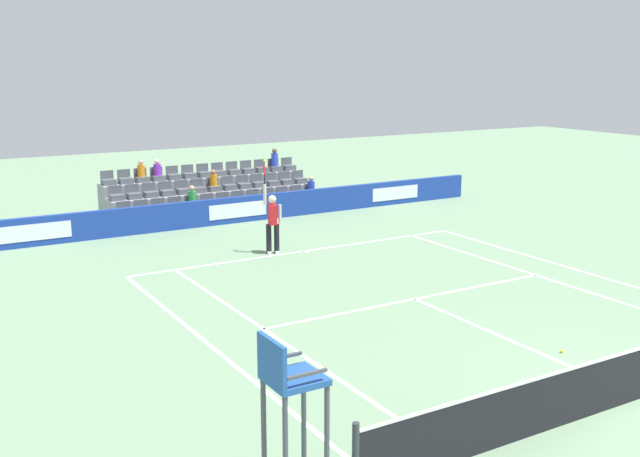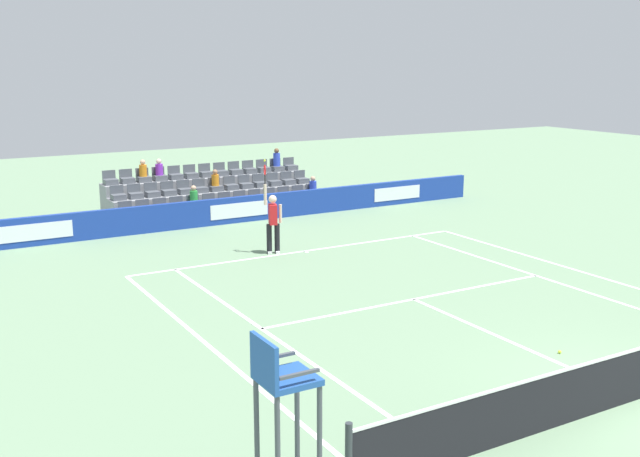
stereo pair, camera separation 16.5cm
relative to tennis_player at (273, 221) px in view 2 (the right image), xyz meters
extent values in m
plane|color=gray|center=(-0.94, 12.14, -0.99)|extent=(80.00, 80.00, 0.00)
cube|color=white|center=(-0.94, 0.25, -0.99)|extent=(10.97, 0.10, 0.01)
cube|color=white|center=(-0.94, 5.74, -0.99)|extent=(8.23, 0.10, 0.01)
cube|color=white|center=(-0.94, 8.94, -0.99)|extent=(0.10, 6.40, 0.01)
cube|color=white|center=(3.18, 6.20, -0.99)|extent=(0.10, 11.89, 0.01)
cube|color=white|center=(-5.05, 6.20, -0.99)|extent=(0.10, 11.89, 0.01)
cube|color=white|center=(4.55, 6.20, -0.99)|extent=(0.10, 11.89, 0.01)
cube|color=white|center=(-6.42, 6.20, -0.99)|extent=(0.10, 11.89, 0.01)
cube|color=white|center=(-0.94, 0.35, -0.99)|extent=(0.10, 0.20, 0.01)
cube|color=#193899|center=(-0.94, -4.61, -0.53)|extent=(20.78, 0.20, 0.93)
cube|color=white|center=(-7.86, -4.50, -0.53)|extent=(2.22, 0.01, 0.52)
cube|color=white|center=(-0.94, -4.50, -0.53)|extent=(2.22, 0.01, 0.52)
cube|color=white|center=(5.99, -4.50, -0.53)|extent=(2.22, 0.01, 0.52)
cylinder|color=black|center=(-0.12, 0.04, -0.54)|extent=(0.16, 0.16, 0.90)
cylinder|color=black|center=(0.11, -0.04, -0.54)|extent=(0.16, 0.16, 0.90)
cube|color=white|center=(-0.12, 0.04, -0.95)|extent=(0.19, 0.28, 0.08)
cube|color=white|center=(0.11, -0.04, -0.95)|extent=(0.19, 0.28, 0.08)
cube|color=red|center=(-0.01, 0.00, 0.21)|extent=(0.32, 0.41, 0.60)
sphere|color=beige|center=(-0.01, 0.00, 0.67)|extent=(0.24, 0.24, 0.24)
cylinder|color=beige|center=(0.20, -0.07, 0.82)|extent=(0.09, 0.09, 0.62)
cylinder|color=beige|center=(-0.20, 0.12, 0.23)|extent=(0.09, 0.09, 0.56)
cylinder|color=black|center=(0.20, -0.07, 1.27)|extent=(0.04, 0.04, 0.28)
torus|color=red|center=(0.20, -0.07, 1.55)|extent=(0.12, 0.30, 0.31)
sphere|color=#D1E533|center=(0.20, -0.07, 1.83)|extent=(0.07, 0.07, 0.07)
cylinder|color=#474C54|center=(5.45, 11.55, -0.14)|extent=(0.07, 0.07, 1.71)
cylinder|color=#474C54|center=(5.45, 12.15, -0.14)|extent=(0.07, 0.07, 1.71)
cylinder|color=#474C54|center=(6.05, 11.55, -0.14)|extent=(0.07, 0.07, 1.71)
cube|color=#23519E|center=(5.75, 11.85, 0.76)|extent=(0.70, 0.70, 0.08)
cube|color=#23519E|center=(6.07, 11.85, 1.07)|extent=(0.06, 0.70, 0.55)
cube|color=#474C54|center=(5.75, 11.53, 0.94)|extent=(0.56, 0.05, 0.04)
cube|color=#474C54|center=(5.75, 12.17, 0.94)|extent=(0.56, 0.05, 0.04)
cube|color=gray|center=(-0.94, -5.69, -0.78)|extent=(8.06, 0.95, 0.42)
cube|color=#545960|center=(-4.66, -5.69, -0.47)|extent=(0.48, 0.44, 0.20)
cube|color=#545960|center=(-4.66, -5.89, -0.22)|extent=(0.48, 0.04, 0.30)
cube|color=#545960|center=(-4.04, -5.69, -0.47)|extent=(0.48, 0.44, 0.20)
cube|color=#545960|center=(-4.04, -5.89, -0.22)|extent=(0.48, 0.04, 0.30)
cube|color=#545960|center=(-3.42, -5.69, -0.47)|extent=(0.48, 0.44, 0.20)
cube|color=#545960|center=(-3.42, -5.89, -0.22)|extent=(0.48, 0.04, 0.30)
cube|color=#545960|center=(-2.80, -5.69, -0.47)|extent=(0.48, 0.44, 0.20)
cube|color=#545960|center=(-2.80, -5.89, -0.22)|extent=(0.48, 0.04, 0.30)
cube|color=#545960|center=(-2.18, -5.69, -0.47)|extent=(0.48, 0.44, 0.20)
cube|color=#545960|center=(-2.18, -5.89, -0.22)|extent=(0.48, 0.04, 0.30)
cube|color=#545960|center=(-1.56, -5.69, -0.47)|extent=(0.48, 0.44, 0.20)
cube|color=#545960|center=(-1.56, -5.89, -0.22)|extent=(0.48, 0.04, 0.30)
cube|color=#545960|center=(-0.94, -5.69, -0.47)|extent=(0.48, 0.44, 0.20)
cube|color=#545960|center=(-0.94, -5.89, -0.22)|extent=(0.48, 0.04, 0.30)
cube|color=#545960|center=(-0.32, -5.69, -0.47)|extent=(0.48, 0.44, 0.20)
cube|color=#545960|center=(-0.32, -5.89, -0.22)|extent=(0.48, 0.04, 0.30)
cube|color=#545960|center=(0.30, -5.69, -0.47)|extent=(0.48, 0.44, 0.20)
cube|color=#545960|center=(0.30, -5.89, -0.22)|extent=(0.48, 0.04, 0.30)
cube|color=#545960|center=(0.92, -5.69, -0.47)|extent=(0.48, 0.44, 0.20)
cube|color=#545960|center=(0.92, -5.89, -0.22)|extent=(0.48, 0.04, 0.30)
cube|color=#545960|center=(1.54, -5.69, -0.47)|extent=(0.48, 0.44, 0.20)
cube|color=#545960|center=(1.54, -5.89, -0.22)|extent=(0.48, 0.04, 0.30)
cube|color=#545960|center=(2.16, -5.69, -0.47)|extent=(0.48, 0.44, 0.20)
cube|color=#545960|center=(2.16, -5.89, -0.22)|extent=(0.48, 0.04, 0.30)
cube|color=#545960|center=(2.78, -5.69, -0.47)|extent=(0.48, 0.44, 0.20)
cube|color=#545960|center=(2.78, -5.89, -0.22)|extent=(0.48, 0.04, 0.30)
cube|color=gray|center=(-0.94, -6.64, -0.57)|extent=(8.06, 0.95, 0.84)
cube|color=#545960|center=(-4.66, -6.64, -0.05)|extent=(0.48, 0.44, 0.20)
cube|color=#545960|center=(-4.66, -6.84, 0.20)|extent=(0.48, 0.04, 0.30)
cube|color=#545960|center=(-4.04, -6.64, -0.05)|extent=(0.48, 0.44, 0.20)
cube|color=#545960|center=(-4.04, -6.84, 0.20)|extent=(0.48, 0.04, 0.30)
cube|color=#545960|center=(-3.42, -6.64, -0.05)|extent=(0.48, 0.44, 0.20)
cube|color=#545960|center=(-3.42, -6.84, 0.20)|extent=(0.48, 0.04, 0.30)
cube|color=#545960|center=(-2.80, -6.64, -0.05)|extent=(0.48, 0.44, 0.20)
cube|color=#545960|center=(-2.80, -6.84, 0.20)|extent=(0.48, 0.04, 0.30)
cube|color=#545960|center=(-2.18, -6.64, -0.05)|extent=(0.48, 0.44, 0.20)
cube|color=#545960|center=(-2.18, -6.84, 0.20)|extent=(0.48, 0.04, 0.30)
cube|color=#545960|center=(-1.56, -6.64, -0.05)|extent=(0.48, 0.44, 0.20)
cube|color=#545960|center=(-1.56, -6.84, 0.20)|extent=(0.48, 0.04, 0.30)
cube|color=#545960|center=(-0.94, -6.64, -0.05)|extent=(0.48, 0.44, 0.20)
cube|color=#545960|center=(-0.94, -6.84, 0.20)|extent=(0.48, 0.04, 0.30)
cube|color=#545960|center=(-0.32, -6.64, -0.05)|extent=(0.48, 0.44, 0.20)
cube|color=#545960|center=(-0.32, -6.84, 0.20)|extent=(0.48, 0.04, 0.30)
cube|color=#545960|center=(0.30, -6.64, -0.05)|extent=(0.48, 0.44, 0.20)
cube|color=#545960|center=(0.30, -6.84, 0.20)|extent=(0.48, 0.04, 0.30)
cube|color=#545960|center=(0.92, -6.64, -0.05)|extent=(0.48, 0.44, 0.20)
cube|color=#545960|center=(0.92, -6.84, 0.20)|extent=(0.48, 0.04, 0.30)
cube|color=#545960|center=(1.54, -6.64, -0.05)|extent=(0.48, 0.44, 0.20)
cube|color=#545960|center=(1.54, -6.84, 0.20)|extent=(0.48, 0.04, 0.30)
cube|color=#545960|center=(2.16, -6.64, -0.05)|extent=(0.48, 0.44, 0.20)
cube|color=#545960|center=(2.16, -6.84, 0.20)|extent=(0.48, 0.04, 0.30)
cube|color=#545960|center=(2.78, -6.64, -0.05)|extent=(0.48, 0.44, 0.20)
cube|color=#545960|center=(2.78, -6.84, 0.20)|extent=(0.48, 0.04, 0.30)
cube|color=gray|center=(-0.94, -7.59, -0.36)|extent=(8.06, 0.95, 1.26)
cube|color=#545960|center=(-4.66, -7.59, 0.37)|extent=(0.48, 0.44, 0.20)
cube|color=#545960|center=(-4.66, -7.79, 0.62)|extent=(0.48, 0.04, 0.30)
cube|color=#545960|center=(-4.04, -7.59, 0.37)|extent=(0.48, 0.44, 0.20)
cube|color=#545960|center=(-4.04, -7.79, 0.62)|extent=(0.48, 0.04, 0.30)
cube|color=#545960|center=(-3.42, -7.59, 0.37)|extent=(0.48, 0.44, 0.20)
cube|color=#545960|center=(-3.42, -7.79, 0.62)|extent=(0.48, 0.04, 0.30)
cube|color=#545960|center=(-2.80, -7.59, 0.37)|extent=(0.48, 0.44, 0.20)
cube|color=#545960|center=(-2.80, -7.79, 0.62)|extent=(0.48, 0.04, 0.30)
cube|color=#545960|center=(-2.18, -7.59, 0.37)|extent=(0.48, 0.44, 0.20)
cube|color=#545960|center=(-2.18, -7.79, 0.62)|extent=(0.48, 0.04, 0.30)
cube|color=#545960|center=(-1.56, -7.59, 0.37)|extent=(0.48, 0.44, 0.20)
cube|color=#545960|center=(-1.56, -7.79, 0.62)|extent=(0.48, 0.04, 0.30)
cube|color=#545960|center=(-0.94, -7.59, 0.37)|extent=(0.48, 0.44, 0.20)
cube|color=#545960|center=(-0.94, -7.79, 0.62)|extent=(0.48, 0.04, 0.30)
cube|color=#545960|center=(-0.32, -7.59, 0.37)|extent=(0.48, 0.44, 0.20)
cube|color=#545960|center=(-0.32, -7.79, 0.62)|extent=(0.48, 0.04, 0.30)
cube|color=#545960|center=(0.30, -7.59, 0.37)|extent=(0.48, 0.44, 0.20)
cube|color=#545960|center=(0.30, -7.79, 0.62)|extent=(0.48, 0.04, 0.30)
cube|color=#545960|center=(0.92, -7.59, 0.37)|extent=(0.48, 0.44, 0.20)
cube|color=#545960|center=(0.92, -7.79, 0.62)|extent=(0.48, 0.04, 0.30)
cube|color=#545960|center=(1.54, -7.59, 0.37)|extent=(0.48, 0.44, 0.20)
cube|color=#545960|center=(1.54, -7.79, 0.62)|extent=(0.48, 0.04, 0.30)
cube|color=#545960|center=(2.16, -7.59, 0.37)|extent=(0.48, 0.44, 0.20)
cube|color=#545960|center=(2.16, -7.79, 0.62)|extent=(0.48, 0.04, 0.30)
cube|color=#545960|center=(2.78, -7.59, 0.37)|extent=(0.48, 0.44, 0.20)
cube|color=#545960|center=(2.78, -7.79, 0.62)|extent=(0.48, 0.04, 0.30)
cylinder|color=purple|center=(0.92, -7.64, 0.68)|extent=(0.28, 0.28, 0.42)
sphere|color=beige|center=(0.92, -7.64, 0.99)|extent=(0.20, 0.20, 0.20)
cylinder|color=blue|center=(-4.04, -7.64, 0.73)|extent=(0.28, 0.28, 0.53)
sphere|color=brown|center=(-4.04, -7.64, 1.10)|extent=(0.20, 0.20, 0.20)
cylinder|color=orange|center=(-0.94, -6.69, 0.26)|extent=(0.28, 0.28, 0.42)
sphere|color=#9E7251|center=(-0.94, -6.69, 0.57)|extent=(0.20, 0.20, 0.20)
cylinder|color=orange|center=(1.54, -7.64, 0.68)|extent=(0.28, 0.28, 0.43)
sphere|color=#D3A884|center=(1.54, -7.64, 1.00)|extent=(0.20, 0.20, 0.20)
cylinder|color=green|center=(0.30, -5.74, -0.14)|extent=(0.28, 0.28, 0.47)
sphere|color=#D3A884|center=(0.30, -5.74, 0.19)|extent=(0.20, 0.20, 0.20)
cylinder|color=blue|center=(-4.66, -5.74, -0.16)|extent=(0.28, 0.28, 0.43)
sphere|color=#D3A884|center=(-4.66, -5.74, 0.15)|extent=(0.20, 0.20, 0.20)
sphere|color=#D1E533|center=(-1.33, 10.00, -0.96)|extent=(0.07, 0.07, 0.07)
camera|label=1|loc=(10.03, 19.70, 4.71)|focal=42.43mm
camera|label=2|loc=(9.89, 19.78, 4.71)|focal=42.43mm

